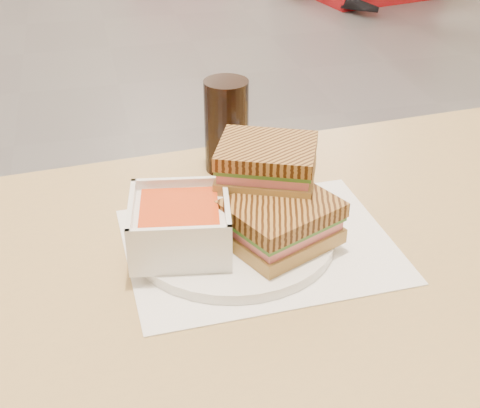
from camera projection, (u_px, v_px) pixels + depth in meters
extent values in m
cube|color=#A7844C|center=(284.00, 268.00, 0.88)|extent=(1.25, 0.79, 0.03)
cylinder|color=#A7844C|center=(460.00, 279.00, 1.47)|extent=(0.06, 0.06, 0.72)
cube|color=white|center=(260.00, 245.00, 0.90)|extent=(0.36, 0.29, 0.00)
cylinder|color=white|center=(233.00, 235.00, 0.90)|extent=(0.28, 0.28, 0.01)
cube|color=white|center=(180.00, 229.00, 0.85)|extent=(0.15, 0.15, 0.05)
cube|color=#CF4A19|center=(179.00, 209.00, 0.84)|extent=(0.11, 0.11, 0.01)
cube|color=white|center=(227.00, 205.00, 0.84)|extent=(0.03, 0.13, 0.01)
cube|color=white|center=(131.00, 208.00, 0.83)|extent=(0.03, 0.13, 0.01)
cube|color=white|center=(179.00, 183.00, 0.89)|extent=(0.13, 0.03, 0.01)
cube|color=white|center=(179.00, 233.00, 0.79)|extent=(0.13, 0.03, 0.01)
cube|color=#A8823B|center=(281.00, 235.00, 0.87)|extent=(0.17, 0.16, 0.02)
cube|color=#DB7071|center=(281.00, 224.00, 0.86)|extent=(0.16, 0.14, 0.01)
cube|color=#386B23|center=(281.00, 218.00, 0.86)|extent=(0.16, 0.15, 0.01)
cube|color=olive|center=(282.00, 209.00, 0.85)|extent=(0.17, 0.16, 0.02)
cube|color=#A8823B|center=(266.00, 176.00, 0.91)|extent=(0.16, 0.15, 0.02)
cube|color=#DB7071|center=(267.00, 166.00, 0.90)|extent=(0.15, 0.14, 0.01)
cube|color=#386B23|center=(267.00, 159.00, 0.89)|extent=(0.16, 0.15, 0.01)
cube|color=olive|center=(267.00, 151.00, 0.89)|extent=(0.16, 0.15, 0.02)
cylinder|color=black|center=(226.00, 126.00, 1.05)|extent=(0.07, 0.07, 0.15)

